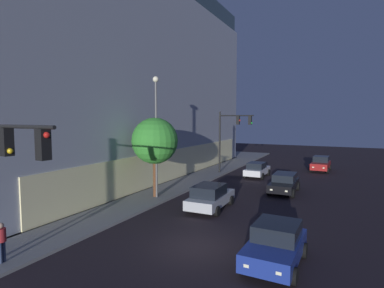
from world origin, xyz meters
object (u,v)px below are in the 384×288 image
at_px(sidewalk_tree, 155,141).
at_px(car_silver, 210,196).
at_px(car_white, 257,169).
at_px(car_blue, 276,244).
at_px(car_red, 321,164).
at_px(street_lamp_sidewalk, 156,123).
at_px(modern_building, 81,81).
at_px(car_black, 284,183).
at_px(pedestrian_waiting, 1,239).
at_px(traffic_light_far_corner, 232,130).

height_order(sidewalk_tree, car_silver, sidewalk_tree).
bearing_deg(car_white, car_blue, -163.09).
height_order(sidewalk_tree, car_red, sidewalk_tree).
bearing_deg(car_blue, sidewalk_tree, 57.09).
bearing_deg(car_white, street_lamp_sidewalk, 159.69).
bearing_deg(street_lamp_sidewalk, modern_building, 64.07).
xyz_separation_m(sidewalk_tree, car_black, (6.36, -8.40, -3.56)).
distance_m(street_lamp_sidewalk, car_white, 13.79).
xyz_separation_m(modern_building, car_silver, (-7.76, -19.44, -9.53)).
distance_m(street_lamp_sidewalk, sidewalk_tree, 1.34).
distance_m(pedestrian_waiting, car_white, 24.30).
bearing_deg(street_lamp_sidewalk, car_red, -28.02).
distance_m(traffic_light_far_corner, car_blue, 21.04).
relative_size(car_black, car_red, 1.09).
relative_size(car_blue, car_silver, 0.89).
relative_size(sidewalk_tree, car_white, 1.43).
height_order(street_lamp_sidewalk, car_silver, street_lamp_sidewalk).
relative_size(pedestrian_waiting, car_red, 0.39).
xyz_separation_m(pedestrian_waiting, car_white, (23.91, -4.32, -0.37)).
relative_size(pedestrian_waiting, car_silver, 0.37).
height_order(traffic_light_far_corner, car_blue, traffic_light_far_corner).
bearing_deg(pedestrian_waiting, car_black, -23.79).
bearing_deg(modern_building, traffic_light_far_corner, -73.10).
relative_size(street_lamp_sidewalk, car_silver, 1.96).
bearing_deg(modern_building, car_silver, -111.77).
relative_size(sidewalk_tree, car_silver, 1.30).
relative_size(traffic_light_far_corner, car_black, 1.44).
bearing_deg(car_blue, car_white, 16.91).
xyz_separation_m(car_white, car_red, (6.91, -5.64, 0.06)).
bearing_deg(car_silver, car_white, 0.61).
bearing_deg(traffic_light_far_corner, modern_building, 106.90).
bearing_deg(car_black, street_lamp_sidewalk, 128.13).
bearing_deg(sidewalk_tree, traffic_light_far_corner, -8.52).
bearing_deg(traffic_light_far_corner, sidewalk_tree, 171.48).
bearing_deg(car_black, pedestrian_waiting, 156.21).
height_order(pedestrian_waiting, car_silver, pedestrian_waiting).
bearing_deg(street_lamp_sidewalk, car_black, -51.87).
bearing_deg(street_lamp_sidewalk, pedestrian_waiting, -179.24).
height_order(sidewalk_tree, pedestrian_waiting, sidewalk_tree).
height_order(car_blue, car_white, car_blue).
distance_m(sidewalk_tree, pedestrian_waiting, 12.34).
distance_m(modern_building, traffic_light_far_corner, 18.07).
xyz_separation_m(traffic_light_far_corner, car_white, (-0.12, -2.85, -4.02)).
xyz_separation_m(traffic_light_far_corner, street_lamp_sidewalk, (-12.21, 1.62, 0.89)).
distance_m(sidewalk_tree, car_silver, 5.99).
bearing_deg(modern_building, pedestrian_waiting, -141.78).
height_order(traffic_light_far_corner, sidewalk_tree, traffic_light_far_corner).
height_order(car_silver, car_black, car_silver).
bearing_deg(car_red, modern_building, 115.31).
relative_size(traffic_light_far_corner, street_lamp_sidewalk, 0.74).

